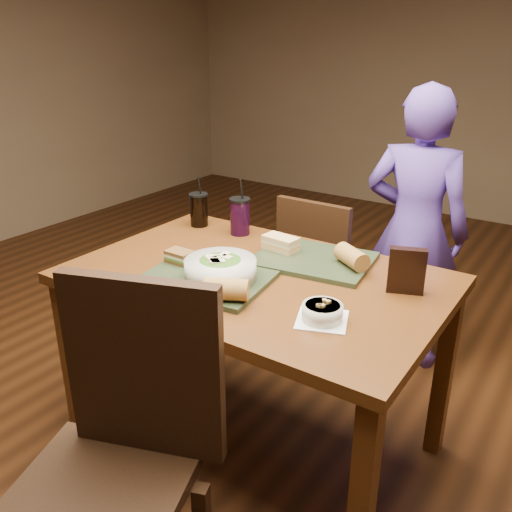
{
  "coord_description": "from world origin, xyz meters",
  "views": [
    {
      "loc": [
        0.98,
        -1.44,
        1.53
      ],
      "look_at": [
        0.0,
        0.0,
        0.82
      ],
      "focal_mm": 38.0,
      "sensor_mm": 36.0,
      "label": 1
    }
  ],
  "objects_px": {
    "salad_bowl": "(220,268)",
    "baguette_near": "(226,289)",
    "chip_bag": "(407,271)",
    "chair_near": "(120,447)",
    "chair_far": "(319,272)",
    "tray_far": "(313,260)",
    "soup_bowl": "(322,312)",
    "sandwich_far": "(281,243)",
    "cup_cola": "(199,209)",
    "cup_berry": "(240,216)",
    "tray_near": "(205,280)",
    "dining_table": "(256,297)",
    "baguette_far": "(352,257)",
    "sandwich_near": "(180,256)",
    "diner": "(415,231)"
  },
  "relations": [
    {
      "from": "salad_bowl",
      "to": "baguette_near",
      "type": "distance_m",
      "value": 0.16
    },
    {
      "from": "chip_bag",
      "to": "chair_near",
      "type": "bearing_deg",
      "value": -136.11
    },
    {
      "from": "chair_far",
      "to": "tray_far",
      "type": "relative_size",
      "value": 2.01
    },
    {
      "from": "soup_bowl",
      "to": "salad_bowl",
      "type": "bearing_deg",
      "value": 175.14
    },
    {
      "from": "sandwich_far",
      "to": "tray_far",
      "type": "bearing_deg",
      "value": 0.76
    },
    {
      "from": "baguette_near",
      "to": "cup_cola",
      "type": "bearing_deg",
      "value": 135.89
    },
    {
      "from": "sandwich_far",
      "to": "cup_berry",
      "type": "height_order",
      "value": "cup_berry"
    },
    {
      "from": "chair_far",
      "to": "tray_near",
      "type": "height_order",
      "value": "chair_far"
    },
    {
      "from": "dining_table",
      "to": "soup_bowl",
      "type": "bearing_deg",
      "value": -25.48
    },
    {
      "from": "sandwich_far",
      "to": "cup_cola",
      "type": "relative_size",
      "value": 0.63
    },
    {
      "from": "chair_far",
      "to": "baguette_far",
      "type": "relative_size",
      "value": 6.21
    },
    {
      "from": "tray_near",
      "to": "baguette_far",
      "type": "height_order",
      "value": "baguette_far"
    },
    {
      "from": "sandwich_near",
      "to": "sandwich_far",
      "type": "distance_m",
      "value": 0.39
    },
    {
      "from": "tray_far",
      "to": "chip_bag",
      "type": "height_order",
      "value": "chip_bag"
    },
    {
      "from": "tray_near",
      "to": "tray_far",
      "type": "height_order",
      "value": "same"
    },
    {
      "from": "diner",
      "to": "baguette_far",
      "type": "relative_size",
      "value": 9.95
    },
    {
      "from": "dining_table",
      "to": "diner",
      "type": "distance_m",
      "value": 1.0
    },
    {
      "from": "baguette_near",
      "to": "tray_far",
      "type": "bearing_deg",
      "value": 82.6
    },
    {
      "from": "diner",
      "to": "cup_cola",
      "type": "relative_size",
      "value": 6.02
    },
    {
      "from": "sandwich_near",
      "to": "baguette_far",
      "type": "distance_m",
      "value": 0.62
    },
    {
      "from": "tray_far",
      "to": "cup_berry",
      "type": "relative_size",
      "value": 1.75
    },
    {
      "from": "diner",
      "to": "chip_bag",
      "type": "bearing_deg",
      "value": 101.98
    },
    {
      "from": "dining_table",
      "to": "sandwich_far",
      "type": "relative_size",
      "value": 9.23
    },
    {
      "from": "dining_table",
      "to": "chip_bag",
      "type": "xyz_separation_m",
      "value": [
        0.48,
        0.16,
        0.17
      ]
    },
    {
      "from": "tray_far",
      "to": "cup_cola",
      "type": "bearing_deg",
      "value": 172.26
    },
    {
      "from": "dining_table",
      "to": "chair_far",
      "type": "xyz_separation_m",
      "value": [
        -0.11,
        0.71,
        -0.19
      ]
    },
    {
      "from": "baguette_near",
      "to": "cup_cola",
      "type": "height_order",
      "value": "cup_cola"
    },
    {
      "from": "tray_near",
      "to": "sandwich_near",
      "type": "relative_size",
      "value": 4.43
    },
    {
      "from": "diner",
      "to": "tray_far",
      "type": "distance_m",
      "value": 0.77
    },
    {
      "from": "baguette_near",
      "to": "baguette_far",
      "type": "relative_size",
      "value": 1.01
    },
    {
      "from": "dining_table",
      "to": "cup_cola",
      "type": "xyz_separation_m",
      "value": [
        -0.51,
        0.3,
        0.16
      ]
    },
    {
      "from": "chair_far",
      "to": "baguette_far",
      "type": "distance_m",
      "value": 0.7
    },
    {
      "from": "chair_far",
      "to": "sandwich_far",
      "type": "relative_size",
      "value": 6.0
    },
    {
      "from": "dining_table",
      "to": "soup_bowl",
      "type": "distance_m",
      "value": 0.4
    },
    {
      "from": "cup_cola",
      "to": "soup_bowl",
      "type": "bearing_deg",
      "value": -28.53
    },
    {
      "from": "chair_near",
      "to": "baguette_near",
      "type": "relative_size",
      "value": 7.17
    },
    {
      "from": "sandwich_near",
      "to": "baguette_far",
      "type": "height_order",
      "value": "baguette_far"
    },
    {
      "from": "soup_bowl",
      "to": "sandwich_near",
      "type": "bearing_deg",
      "value": 173.8
    },
    {
      "from": "sandwich_far",
      "to": "cup_cola",
      "type": "xyz_separation_m",
      "value": [
        -0.48,
        0.09,
        0.03
      ]
    },
    {
      "from": "chair_far",
      "to": "diner",
      "type": "distance_m",
      "value": 0.49
    },
    {
      "from": "baguette_near",
      "to": "chip_bag",
      "type": "bearing_deg",
      "value": 42.76
    },
    {
      "from": "dining_table",
      "to": "chip_bag",
      "type": "height_order",
      "value": "chip_bag"
    },
    {
      "from": "dining_table",
      "to": "cup_cola",
      "type": "height_order",
      "value": "cup_cola"
    },
    {
      "from": "tray_far",
      "to": "chip_bag",
      "type": "distance_m",
      "value": 0.38
    },
    {
      "from": "dining_table",
      "to": "cup_berry",
      "type": "relative_size",
      "value": 5.43
    },
    {
      "from": "tray_near",
      "to": "salad_bowl",
      "type": "distance_m",
      "value": 0.07
    },
    {
      "from": "tray_near",
      "to": "sandwich_far",
      "type": "height_order",
      "value": "sandwich_far"
    },
    {
      "from": "baguette_far",
      "to": "chip_bag",
      "type": "relative_size",
      "value": 0.88
    },
    {
      "from": "cup_cola",
      "to": "cup_berry",
      "type": "distance_m",
      "value": 0.21
    },
    {
      "from": "tray_far",
      "to": "soup_bowl",
      "type": "height_order",
      "value": "soup_bowl"
    }
  ]
}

